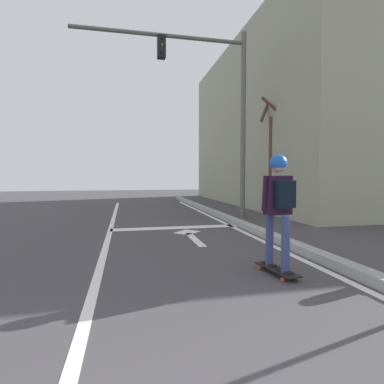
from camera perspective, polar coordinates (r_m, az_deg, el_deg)
lane_line_center at (r=5.75m, az=-16.06°, el=-10.60°), size 0.12×20.00×0.01m
lane_line_curbside at (r=6.37m, az=13.83°, el=-9.24°), size 0.12×20.00×0.01m
stop_bar at (r=7.98m, az=-3.08°, el=-6.67°), size 3.29×0.40×0.01m
lane_arrow_stem at (r=6.54m, az=0.55°, el=-8.83°), size 0.16×1.40×0.01m
lane_arrow_head at (r=7.35m, az=-0.94°, el=-7.50°), size 0.71×0.71×0.01m
curb_strip at (r=6.47m, az=15.85°, el=-8.47°), size 0.24×24.00×0.14m
skateboard at (r=4.45m, az=15.57°, el=-13.81°), size 0.33×0.80×0.08m
skater at (r=4.25m, az=15.91°, el=-1.09°), size 0.43×0.60×1.55m
traffic_signal_mast at (r=9.98m, az=3.10°, el=18.59°), size 5.30×0.34×5.87m
roadside_tree at (r=10.97m, az=14.90°, el=5.69°), size 0.99×1.01×4.20m
building_block at (r=17.71m, az=26.86°, el=10.62°), size 12.26×13.21×7.58m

